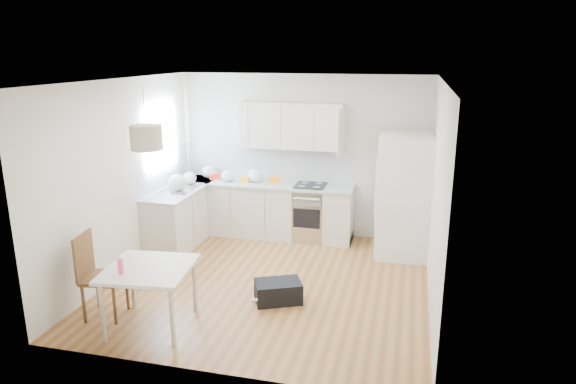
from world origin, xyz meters
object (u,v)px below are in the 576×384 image
object	(u,v)px
refrigerator	(405,195)
dining_table	(149,274)
dining_chair	(104,276)
gym_bag	(278,291)

from	to	relation	value
refrigerator	dining_table	world-z (taller)	refrigerator
dining_chair	dining_table	bearing A→B (deg)	-16.54
refrigerator	gym_bag	distance (m)	2.63
refrigerator	gym_bag	world-z (taller)	refrigerator
dining_chair	gym_bag	xyz separation A→B (m)	(1.89, 0.84, -0.38)
dining_chair	gym_bag	distance (m)	2.10
gym_bag	dining_table	bearing A→B (deg)	-167.66
refrigerator	dining_table	size ratio (longest dim) A/B	1.83
refrigerator	dining_chair	xyz separation A→B (m)	(-3.35, -2.87, -0.42)
refrigerator	dining_chair	distance (m)	4.43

